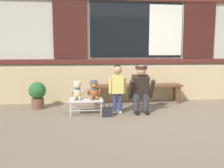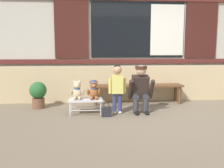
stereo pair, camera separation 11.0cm
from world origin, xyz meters
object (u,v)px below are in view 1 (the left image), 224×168
(wooden_bench_long, at_px, (137,88))
(handbag_on_ground, at_px, (107,112))
(child_standing, at_px, (118,84))
(small_display_bench, at_px, (86,101))
(teddy_bear_plain, at_px, (77,91))
(teddy_bear_with_hat, at_px, (94,90))
(potted_plant, at_px, (37,94))
(adult_crouching, at_px, (141,89))

(wooden_bench_long, distance_m, handbag_on_ground, 1.37)
(child_standing, bearing_deg, small_display_bench, 179.04)
(wooden_bench_long, relative_size, teddy_bear_plain, 5.78)
(teddy_bear_with_hat, xyz_separation_m, handbag_on_ground, (0.23, -0.23, -0.38))
(teddy_bear_with_hat, xyz_separation_m, potted_plant, (-1.18, 0.57, -0.15))
(child_standing, height_order, potted_plant, child_standing)
(teddy_bear_with_hat, distance_m, handbag_on_ground, 0.50)
(teddy_bear_plain, xyz_separation_m, adult_crouching, (1.25, 0.01, 0.02))
(teddy_bear_with_hat, height_order, adult_crouching, adult_crouching)
(teddy_bear_with_hat, relative_size, handbag_on_ground, 1.34)
(wooden_bench_long, bearing_deg, handbag_on_ground, -126.44)
(wooden_bench_long, xyz_separation_m, teddy_bear_plain, (-1.35, -0.84, 0.09))
(adult_crouching, bearing_deg, teddy_bear_plain, -179.46)
(adult_crouching, relative_size, potted_plant, 1.67)
(small_display_bench, height_order, teddy_bear_plain, teddy_bear_plain)
(teddy_bear_with_hat, bearing_deg, potted_plant, 153.94)
(wooden_bench_long, bearing_deg, small_display_bench, -144.49)
(teddy_bear_plain, xyz_separation_m, handbag_on_ground, (0.55, -0.23, -0.37))
(small_display_bench, height_order, potted_plant, potted_plant)
(teddy_bear_plain, bearing_deg, child_standing, -0.86)
(child_standing, height_order, adult_crouching, child_standing)
(potted_plant, bearing_deg, small_display_bench, -29.61)
(small_display_bench, bearing_deg, potted_plant, 150.39)
(teddy_bear_with_hat, height_order, child_standing, child_standing)
(child_standing, distance_m, potted_plant, 1.76)
(child_standing, bearing_deg, potted_plant, 160.25)
(small_display_bench, relative_size, handbag_on_ground, 2.35)
(small_display_bench, relative_size, adult_crouching, 0.67)
(handbag_on_ground, bearing_deg, child_standing, 43.80)
(wooden_bench_long, height_order, child_standing, child_standing)
(small_display_bench, bearing_deg, teddy_bear_with_hat, 0.77)
(teddy_bear_plain, bearing_deg, small_display_bench, -0.51)
(adult_crouching, distance_m, potted_plant, 2.19)
(handbag_on_ground, distance_m, potted_plant, 1.64)
(wooden_bench_long, xyz_separation_m, potted_plant, (-2.20, -0.27, -0.05))
(wooden_bench_long, height_order, potted_plant, potted_plant)
(teddy_bear_plain, xyz_separation_m, teddy_bear_with_hat, (0.32, 0.00, 0.01))
(handbag_on_ground, bearing_deg, teddy_bear_plain, 157.12)
(child_standing, xyz_separation_m, adult_crouching, (0.47, 0.02, -0.11))
(teddy_bear_plain, bearing_deg, potted_plant, 146.07)
(teddy_bear_plain, height_order, potted_plant, teddy_bear_plain)
(adult_crouching, relative_size, handbag_on_ground, 3.49)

